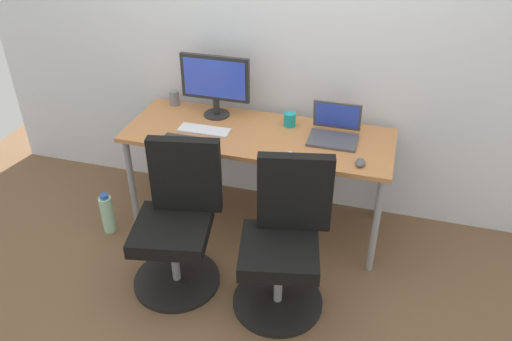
{
  "coord_description": "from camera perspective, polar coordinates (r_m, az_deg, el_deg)",
  "views": [
    {
      "loc": [
        0.8,
        -2.85,
        2.35
      ],
      "look_at": [
        0.0,
        -0.05,
        0.48
      ],
      "focal_mm": 36.04,
      "sensor_mm": 36.0,
      "label": 1
    }
  ],
  "objects": [
    {
      "name": "mouse_by_monitor",
      "position": [
        3.09,
        11.51,
        0.88
      ],
      "size": [
        0.06,
        0.1,
        0.03
      ],
      "primitive_type": "ellipsoid",
      "color": "#515156",
      "rests_on": "desk"
    },
    {
      "name": "open_laptop",
      "position": [
        3.34,
        8.7,
        4.46
      ],
      "size": [
        0.31,
        0.27,
        0.22
      ],
      "color": "#4C4C51",
      "rests_on": "desk"
    },
    {
      "name": "keyboard_by_monitor",
      "position": [
        3.29,
        -7.57,
        3.22
      ],
      "size": [
        0.34,
        0.12,
        0.02
      ],
      "primitive_type": "cube",
      "color": "#2D2D2D",
      "rests_on": "desk"
    },
    {
      "name": "keyboard_by_laptop",
      "position": [
        3.41,
        -5.78,
        4.44
      ],
      "size": [
        0.34,
        0.12,
        0.02
      ],
      "primitive_type": "cube",
      "color": "silver",
      "rests_on": "desk"
    },
    {
      "name": "pen_cup",
      "position": [
        3.79,
        -9.04,
        7.98
      ],
      "size": [
        0.07,
        0.07,
        0.1
      ],
      "primitive_type": "cylinder",
      "color": "slate",
      "rests_on": "desk"
    },
    {
      "name": "coffee_mug",
      "position": [
        3.46,
        3.75,
        5.67
      ],
      "size": [
        0.08,
        0.08,
        0.09
      ],
      "primitive_type": "cylinder",
      "color": "teal",
      "rests_on": "desk"
    },
    {
      "name": "back_wall",
      "position": [
        3.51,
        2.08,
        15.26
      ],
      "size": [
        4.4,
        0.04,
        2.6
      ],
      "primitive_type": "cube",
      "color": "silver",
      "rests_on": "ground"
    },
    {
      "name": "office_chair_right",
      "position": [
        2.96,
        3.13,
        -8.07
      ],
      "size": [
        0.54,
        0.54,
        0.94
      ],
      "color": "black",
      "rests_on": "ground"
    },
    {
      "name": "mouse_by_laptop",
      "position": [
        3.1,
        3.73,
        1.62
      ],
      "size": [
        0.06,
        0.1,
        0.03
      ],
      "primitive_type": "ellipsoid",
      "color": "silver",
      "rests_on": "desk"
    },
    {
      "name": "desktop_monitor",
      "position": [
        3.52,
        -4.56,
        9.79
      ],
      "size": [
        0.48,
        0.18,
        0.43
      ],
      "color": "#262626",
      "rests_on": "desk"
    },
    {
      "name": "office_chair_left",
      "position": [
        3.13,
        -8.7,
        -5.83
      ],
      "size": [
        0.54,
        0.54,
        0.94
      ],
      "color": "black",
      "rests_on": "ground"
    },
    {
      "name": "water_bottle_on_floor",
      "position": [
        3.77,
        -16.17,
        -4.61
      ],
      "size": [
        0.09,
        0.09,
        0.31
      ],
      "color": "#A5D8B2",
      "rests_on": "ground"
    },
    {
      "name": "desk",
      "position": [
        3.41,
        0.23,
        3.15
      ],
      "size": [
        1.76,
        0.64,
        0.74
      ],
      "color": "#B77542",
      "rests_on": "ground"
    },
    {
      "name": "ground_plane",
      "position": [
        3.78,
        0.21,
        -5.73
      ],
      "size": [
        5.28,
        5.28,
        0.0
      ],
      "primitive_type": "plane",
      "color": "brown"
    }
  ]
}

